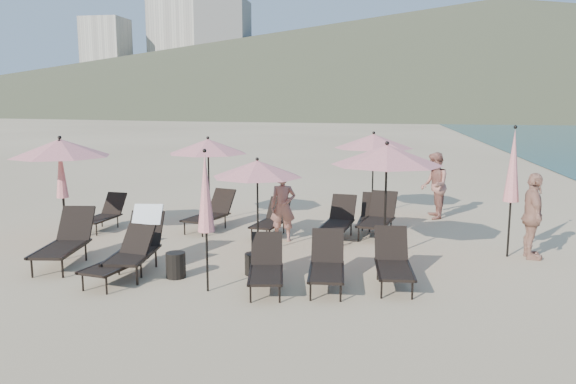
% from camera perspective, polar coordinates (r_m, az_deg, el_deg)
% --- Properties ---
extents(ground, '(800.00, 800.00, 0.00)m').
position_cam_1_polar(ground, '(10.51, -1.86, -9.01)').
color(ground, '#D6BA8C').
rests_on(ground, ground).
extents(volcanic_headland, '(690.00, 690.00, 55.00)m').
position_cam_1_polar(volcanic_headland, '(320.86, 22.45, 12.70)').
color(volcanic_headland, brown).
rests_on(volcanic_headland, ground).
extents(hotel_skyline, '(109.00, 82.00, 55.00)m').
position_cam_1_polar(hotel_skyline, '(297.54, -9.61, 13.14)').
color(hotel_skyline, beige).
rests_on(hotel_skyline, ground).
extents(lounger_0, '(0.96, 1.94, 1.07)m').
position_cam_1_polar(lounger_0, '(12.24, -21.68, -4.61)').
color(lounger_0, black).
rests_on(lounger_0, ground).
extents(lounger_1, '(0.87, 1.95, 1.18)m').
position_cam_1_polar(lounger_1, '(11.44, -14.97, -4.88)').
color(lounger_1, black).
rests_on(lounger_1, ground).
extents(lounger_2, '(0.91, 1.70, 0.92)m').
position_cam_1_polar(lounger_2, '(10.88, -16.60, -6.39)').
color(lounger_2, black).
rests_on(lounger_2, ground).
extents(lounger_3, '(0.84, 1.61, 0.88)m').
position_cam_1_polar(lounger_3, '(9.98, -2.24, -7.52)').
color(lounger_3, black).
rests_on(lounger_3, ground).
extents(lounger_4, '(0.71, 1.63, 0.92)m').
position_cam_1_polar(lounger_4, '(10.09, 3.96, -7.27)').
color(lounger_4, black).
rests_on(lounger_4, ground).
extents(lounger_5, '(0.73, 1.67, 0.94)m').
position_cam_1_polar(lounger_5, '(10.36, 10.64, -6.91)').
color(lounger_5, black).
rests_on(lounger_5, ground).
extents(lounger_6, '(0.73, 1.56, 0.87)m').
position_cam_1_polar(lounger_6, '(15.29, -18.17, -2.10)').
color(lounger_6, black).
rests_on(lounger_6, ground).
extents(lounger_7, '(1.09, 1.80, 0.97)m').
position_cam_1_polar(lounger_7, '(14.62, -7.83, -2.04)').
color(lounger_7, black).
rests_on(lounger_7, ground).
extents(lounger_8, '(0.84, 1.56, 0.85)m').
position_cam_1_polar(lounger_8, '(13.93, -1.67, -2.74)').
color(lounger_8, black).
rests_on(lounger_8, ground).
extents(lounger_9, '(0.84, 1.72, 0.95)m').
position_cam_1_polar(lounger_9, '(13.72, 5.18, -2.77)').
color(lounger_9, black).
rests_on(lounger_9, ground).
extents(lounger_10, '(0.71, 1.67, 0.94)m').
position_cam_1_polar(lounger_10, '(14.19, 8.54, -2.45)').
color(lounger_10, black).
rests_on(lounger_10, ground).
extents(lounger_11, '(1.02, 1.85, 1.00)m').
position_cam_1_polar(lounger_11, '(14.05, 9.14, -2.46)').
color(lounger_11, black).
rests_on(lounger_11, ground).
extents(umbrella_open_0, '(2.31, 2.31, 2.49)m').
position_cam_1_polar(umbrella_open_0, '(14.21, -22.13, 4.17)').
color(umbrella_open_0, black).
rests_on(umbrella_open_0, ground).
extents(umbrella_open_1, '(1.95, 1.95, 2.10)m').
position_cam_1_polar(umbrella_open_1, '(11.99, -3.14, 2.37)').
color(umbrella_open_1, black).
rests_on(umbrella_open_1, ground).
extents(umbrella_open_2, '(2.30, 2.30, 2.48)m').
position_cam_1_polar(umbrella_open_2, '(11.72, 10.00, 3.72)').
color(umbrella_open_2, black).
rests_on(umbrella_open_2, ground).
extents(umbrella_open_3, '(2.18, 2.18, 2.34)m').
position_cam_1_polar(umbrella_open_3, '(15.42, -8.13, 4.61)').
color(umbrella_open_3, black).
rests_on(umbrella_open_3, ground).
extents(umbrella_open_4, '(2.26, 2.26, 2.43)m').
position_cam_1_polar(umbrella_open_4, '(16.33, 8.69, 5.13)').
color(umbrella_open_4, black).
rests_on(umbrella_open_4, ground).
extents(umbrella_closed_0, '(0.29, 0.29, 2.50)m').
position_cam_1_polar(umbrella_closed_0, '(9.64, -8.38, -0.12)').
color(umbrella_closed_0, black).
rests_on(umbrella_closed_0, ground).
extents(umbrella_closed_1, '(0.33, 0.33, 2.80)m').
position_cam_1_polar(umbrella_closed_1, '(12.60, 21.88, 2.45)').
color(umbrella_closed_1, black).
rests_on(umbrella_closed_1, ground).
extents(umbrella_closed_2, '(0.28, 0.28, 2.41)m').
position_cam_1_polar(umbrella_closed_2, '(14.18, -22.06, 2.03)').
color(umbrella_closed_2, black).
rests_on(umbrella_closed_2, ground).
extents(side_table_0, '(0.37, 0.37, 0.48)m').
position_cam_1_polar(side_table_0, '(10.83, -11.33, -7.29)').
color(side_table_0, black).
rests_on(side_table_0, ground).
extents(side_table_1, '(0.39, 0.39, 0.41)m').
position_cam_1_polar(side_table_1, '(10.85, -3.39, -7.30)').
color(side_table_1, black).
rests_on(side_table_1, ground).
extents(beachgoer_a, '(0.64, 0.45, 1.65)m').
position_cam_1_polar(beachgoer_a, '(13.25, -0.52, -1.49)').
color(beachgoer_a, '#A06656').
rests_on(beachgoer_a, ground).
extents(beachgoer_b, '(0.74, 0.93, 1.87)m').
position_cam_1_polar(beachgoer_b, '(16.31, 14.64, 0.64)').
color(beachgoer_b, '#AF6C5A').
rests_on(beachgoer_b, ground).
extents(beachgoer_c, '(0.46, 1.07, 1.82)m').
position_cam_1_polar(beachgoer_c, '(12.81, 23.61, -2.25)').
color(beachgoer_c, tan).
rests_on(beachgoer_c, ground).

